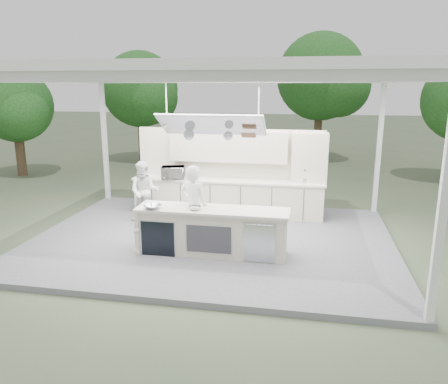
% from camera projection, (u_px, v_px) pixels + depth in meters
% --- Properties ---
extents(ground, '(90.00, 90.00, 0.00)m').
position_uv_depth(ground, '(212.00, 242.00, 9.94)').
color(ground, '#4A5339').
rests_on(ground, ground).
extents(stage_deck, '(8.00, 6.00, 0.12)m').
position_uv_depth(stage_deck, '(212.00, 240.00, 9.93)').
color(stage_deck, slate).
rests_on(stage_deck, ground).
extents(tent, '(8.20, 6.20, 3.86)m').
position_uv_depth(tent, '(211.00, 74.00, 9.04)').
color(tent, white).
rests_on(tent, ground).
extents(demo_island, '(3.10, 0.79, 0.95)m').
position_uv_depth(demo_island, '(211.00, 231.00, 8.90)').
color(demo_island, beige).
rests_on(demo_island, stage_deck).
extents(back_counter, '(5.08, 0.72, 0.95)m').
position_uv_depth(back_counter, '(227.00, 197.00, 11.61)').
color(back_counter, beige).
rests_on(back_counter, stage_deck).
extents(back_wall_unit, '(5.05, 0.48, 2.25)m').
position_uv_depth(back_wall_unit, '(246.00, 160.00, 11.50)').
color(back_wall_unit, beige).
rests_on(back_wall_unit, stage_deck).
extents(tree_cluster, '(19.55, 9.40, 5.85)m').
position_uv_depth(tree_cluster, '(257.00, 90.00, 18.50)').
color(tree_cluster, brown).
rests_on(tree_cluster, ground).
extents(head_chef, '(0.75, 0.60, 1.79)m').
position_uv_depth(head_chef, '(194.00, 207.00, 9.08)').
color(head_chef, white).
rests_on(head_chef, stage_deck).
extents(sous_chef, '(0.84, 0.71, 1.53)m').
position_uv_depth(sous_chef, '(144.00, 192.00, 10.97)').
color(sous_chef, white).
rests_on(sous_chef, stage_deck).
extents(toaster_oven, '(0.68, 0.53, 0.33)m').
position_uv_depth(toaster_oven, '(173.00, 173.00, 11.53)').
color(toaster_oven, '#ACAEB3').
rests_on(toaster_oven, back_counter).
extents(bowl_large, '(0.44, 0.44, 0.08)m').
position_uv_depth(bowl_large, '(153.00, 207.00, 8.77)').
color(bowl_large, silver).
rests_on(bowl_large, demo_island).
extents(bowl_small, '(0.26, 0.26, 0.08)m').
position_uv_depth(bowl_small, '(195.00, 208.00, 8.70)').
color(bowl_small, '#BABCC1').
rests_on(bowl_small, demo_island).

